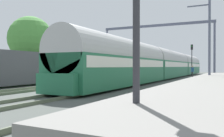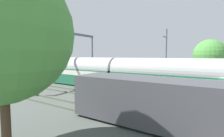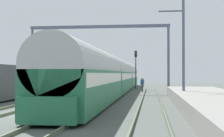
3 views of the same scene
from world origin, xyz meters
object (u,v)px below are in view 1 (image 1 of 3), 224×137
object	(u,v)px
passenger_train	(168,64)
freight_car	(39,68)
catenary_gantry	(155,38)
railway_signal_far	(192,56)
railway_signal_near	(136,0)
person_crossing	(192,71)

from	to	relation	value
passenger_train	freight_car	world-z (taller)	passenger_train
passenger_train	freight_car	distance (m)	19.00
catenary_gantry	freight_car	bearing A→B (deg)	-108.98
railway_signal_far	railway_signal_near	bearing A→B (deg)	-83.38
freight_car	railway_signal_far	distance (m)	28.22
person_crossing	freight_car	bearing A→B (deg)	-134.06
passenger_train	person_crossing	size ratio (longest dim) A/B	28.44
railway_signal_near	railway_signal_far	world-z (taller)	railway_signal_far
person_crossing	railway_signal_near	distance (m)	32.32
passenger_train	catenary_gantry	xyz separation A→B (m)	(-2.03, 0.50, 3.93)
railway_signal_far	catenary_gantry	world-z (taller)	catenary_gantry
passenger_train	freight_car	size ratio (longest dim) A/B	3.78
passenger_train	catenary_gantry	size ratio (longest dim) A/B	2.97
passenger_train	railway_signal_near	world-z (taller)	railway_signal_near
railway_signal_far	catenary_gantry	distance (m)	9.80
passenger_train	railway_signal_far	world-z (taller)	railway_signal_far
person_crossing	catenary_gantry	world-z (taller)	catenary_gantry
freight_car	person_crossing	distance (m)	22.16
freight_car	railway_signal_far	size ratio (longest dim) A/B	2.40
railway_signal_near	person_crossing	bearing A→B (deg)	96.13
railway_signal_near	catenary_gantry	world-z (taller)	catenary_gantry
passenger_train	catenary_gantry	bearing A→B (deg)	166.23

